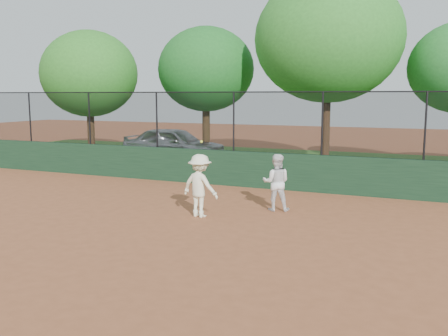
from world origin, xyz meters
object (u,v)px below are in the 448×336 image
at_px(player_main, 200,186).
at_px(tree_1, 206,70).
at_px(parked_car, 174,144).
at_px(tree_2, 328,38).
at_px(player_second, 276,182).
at_px(tree_0, 89,74).

distance_m(player_main, tree_1, 11.77).
height_order(player_main, tree_1, tree_1).
distance_m(parked_car, player_main, 10.65).
distance_m(parked_car, tree_2, 8.26).
relative_size(tree_1, tree_2, 0.78).
xyz_separation_m(player_second, player_main, (-1.56, -1.44, 0.04)).
xyz_separation_m(player_second, tree_0, (-11.84, 7.28, 3.33)).
relative_size(player_main, tree_0, 0.32).
bearing_deg(player_main, tree_1, 114.75).
distance_m(tree_0, tree_2, 11.50).
xyz_separation_m(player_main, tree_0, (-10.28, 8.72, 3.29)).
relative_size(tree_0, tree_2, 0.78).
bearing_deg(tree_1, tree_2, -6.75).
xyz_separation_m(player_second, tree_1, (-6.27, 8.78, 3.50)).
distance_m(parked_car, player_second, 10.50).
xyz_separation_m(player_main, tree_2, (1.12, 9.53, 4.55)).
height_order(parked_car, player_main, player_main).
height_order(parked_car, tree_0, tree_0).
bearing_deg(player_second, tree_2, -102.13).
bearing_deg(parked_car, tree_2, -86.33).
bearing_deg(player_second, player_main, 27.43).
bearing_deg(tree_2, player_main, -96.71).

